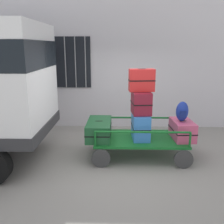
{
  "coord_description": "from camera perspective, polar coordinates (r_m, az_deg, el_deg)",
  "views": [
    {
      "loc": [
        -0.05,
        -5.33,
        2.48
      ],
      "look_at": [
        -0.19,
        0.17,
        1.05
      ],
      "focal_mm": 40.84,
      "sensor_mm": 36.0,
      "label": 1
    }
  ],
  "objects": [
    {
      "name": "luggage_cart",
      "position": [
        5.91,
        6.28,
        -6.43
      ],
      "size": [
        2.12,
        1.26,
        0.45
      ],
      "color": "#146023",
      "rests_on": "ground"
    },
    {
      "name": "suitcase_midleft_middle",
      "position": [
        5.64,
        6.55,
        2.06
      ],
      "size": [
        0.45,
        0.56,
        0.49
      ],
      "color": "maroon",
      "rests_on": "suitcase_midleft_bottom"
    },
    {
      "name": "suitcase_center_bottom",
      "position": [
        5.95,
        15.44,
        -3.83
      ],
      "size": [
        0.49,
        0.79,
        0.42
      ],
      "color": "#CC4C72",
      "rests_on": "luggage_cart"
    },
    {
      "name": "suitcase_left_bottom",
      "position": [
        5.83,
        -2.9,
        -3.84
      ],
      "size": [
        0.55,
        1.06,
        0.39
      ],
      "color": "#194C28",
      "rests_on": "luggage_cart"
    },
    {
      "name": "suitcase_midleft_bottom",
      "position": [
        5.76,
        6.41,
        -3.17
      ],
      "size": [
        0.41,
        0.67,
        0.57
      ],
      "color": "#3372C6",
      "rests_on": "luggage_cart"
    },
    {
      "name": "ground_plane",
      "position": [
        5.88,
        1.83,
        -10.38
      ],
      "size": [
        40.0,
        40.0,
        0.0
      ],
      "primitive_type": "plane",
      "color": "gray"
    },
    {
      "name": "backpack",
      "position": [
        5.79,
        15.44,
        0.11
      ],
      "size": [
        0.27,
        0.22,
        0.44
      ],
      "color": "navy",
      "rests_on": "suitcase_center_bottom"
    },
    {
      "name": "suitcase_midleft_top",
      "position": [
        5.59,
        6.66,
        7.09
      ],
      "size": [
        0.58,
        0.31,
        0.49
      ],
      "color": "#B21E1E",
      "rests_on": "suitcase_midleft_middle"
    },
    {
      "name": "cart_railing",
      "position": [
        5.79,
        6.38,
        -3.1
      ],
      "size": [
        2.0,
        1.13,
        0.34
      ],
      "color": "#146023",
      "rests_on": "luggage_cart"
    },
    {
      "name": "building_wall",
      "position": [
        7.88,
        1.84,
        14.7
      ],
      "size": [
        12.0,
        0.38,
        5.0
      ],
      "color": "silver",
      "rests_on": "ground"
    }
  ]
}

